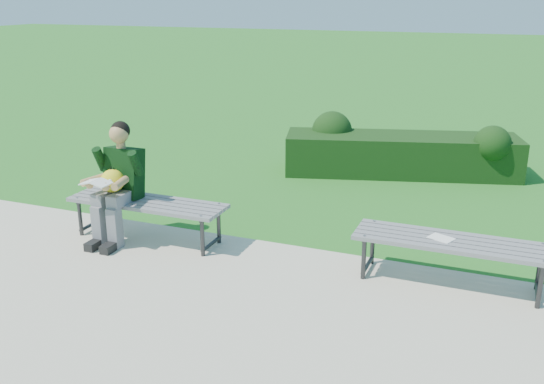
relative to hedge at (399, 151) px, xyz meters
The scene contains 7 objects.
ground 3.37m from the hedge, 99.31° to the right, with size 80.00×80.00×0.00m.
walkway 5.10m from the hedge, 96.13° to the right, with size 30.00×3.50×0.02m.
hedge is the anchor object (origin of this frame).
bench_left 4.28m from the hedge, 119.28° to the right, with size 1.80×0.50×0.46m.
bench_right 3.81m from the hedge, 72.33° to the right, with size 1.80×0.50×0.46m.
seated_boy 4.53m from the hedge, 122.00° to the right, with size 0.56×0.76×1.31m.
paper_sheet 3.79m from the hedge, 73.77° to the right, with size 0.27×0.23×0.01m.
Camera 1 is at (2.07, -5.77, 2.64)m, focal length 40.00 mm.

